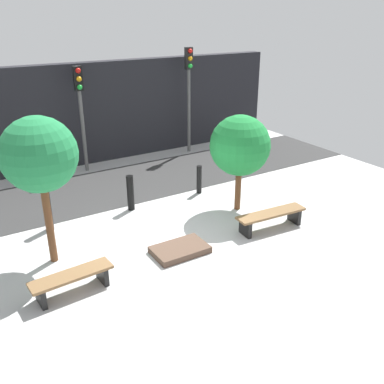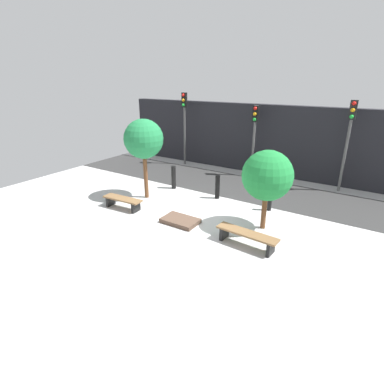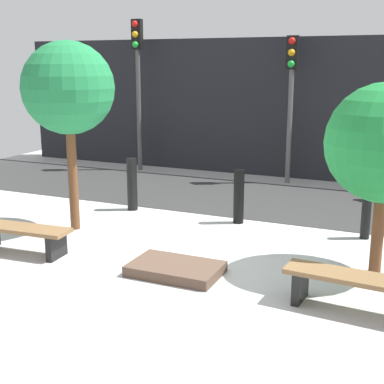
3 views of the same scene
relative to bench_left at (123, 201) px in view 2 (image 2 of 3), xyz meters
The scene contains 14 objects.
ground_plane 2.67m from the bench_left, 13.30° to the left, with size 18.00×18.00×0.00m, color #B6B6B6.
road_strip 5.43m from the bench_left, 61.63° to the left, with size 18.00×3.19×0.01m, color #313131.
building_facade 8.09m from the bench_left, 71.10° to the left, with size 16.20×0.50×3.55m, color black.
bench_left is the anchor object (origin of this frame).
bench_right 5.15m from the bench_left, ahead, with size 1.94×0.57×0.46m.
planter_bed 2.60m from the bench_left, ahead, with size 1.27×0.81×0.15m, color brown.
tree_behind_left_bench 2.58m from the bench_left, 90.00° to the left, with size 1.58×1.58×3.29m.
tree_behind_right_bench 5.56m from the bench_left, 15.21° to the left, with size 1.63×1.63×2.68m.
bollard_far_left 2.95m from the bench_left, 84.00° to the left, with size 0.21×0.21×1.06m, color black.
bollard_left 3.91m from the bench_left, 48.65° to the left, with size 0.19×0.19×1.01m, color black.
bollard_center 5.66m from the bench_left, 31.14° to the left, with size 0.16×0.16×0.88m, color black.
traffic_light_west 7.27m from the bench_left, 103.56° to the left, with size 0.28×0.27×4.04m.
traffic_light_mid_west 7.45m from the bench_left, 68.82° to the left, with size 0.28×0.27×3.54m.
traffic_light_mid_east 9.78m from the bench_left, 44.55° to the left, with size 0.28×0.27×3.94m.
Camera 2 is at (5.49, -8.14, 4.77)m, focal length 28.00 mm.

